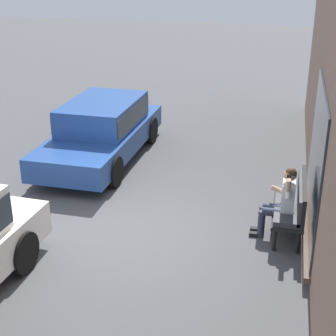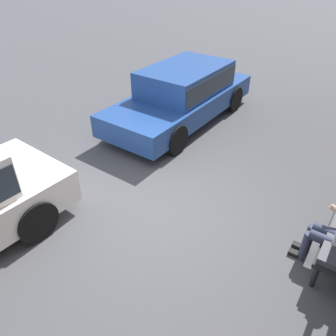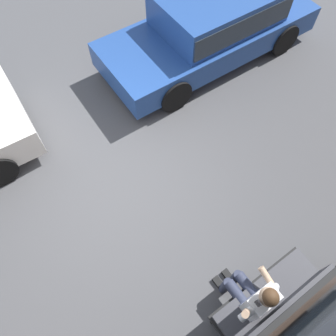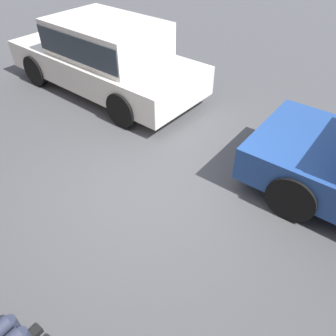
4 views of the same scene
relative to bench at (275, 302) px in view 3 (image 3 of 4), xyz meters
The scene contains 4 objects.
ground_plane 3.05m from the bench, 75.12° to the right, with size 60.00×60.00×0.00m, color #4C4C4F.
bench is the anchor object (origin of this frame).
person_on_phone 0.35m from the bench, 44.18° to the right, with size 0.73×0.74×1.36m.
parked_car_near 5.34m from the bench, 120.11° to the right, with size 4.68×1.95×1.43m.
Camera 3 is at (0.72, 2.60, 5.11)m, focal length 35.00 mm.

